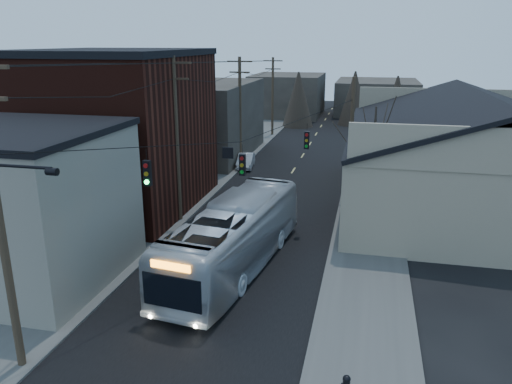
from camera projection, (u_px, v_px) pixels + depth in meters
road_surface at (290, 176)px, 41.38m from camera, size 9.00×110.00×0.02m
sidewalk_left at (215, 171)px, 42.75m from camera, size 4.00×110.00×0.12m
sidewalk_right at (370, 180)px, 39.98m from camera, size 4.00×110.00×0.12m
building_clapboard at (22, 208)px, 22.69m from camera, size 8.00×8.00×7.00m
building_brick at (116, 133)px, 32.73m from camera, size 10.00×12.00×10.00m
building_left_far at (203, 120)px, 47.98m from camera, size 9.00×14.00×7.00m
warehouse at (472, 168)px, 33.16m from camera, size 16.16×20.60×7.73m
building_far_left at (288, 95)px, 74.42m from camera, size 10.00×12.00×6.00m
building_far_right at (377, 97)px, 76.46m from camera, size 12.00×14.00×5.00m
bare_tree at (372, 167)px, 29.62m from camera, size 0.40×0.40×7.20m
utility_lines at (234, 127)px, 35.13m from camera, size 11.24×45.28×10.50m
bus at (234, 237)px, 24.13m from camera, size 4.45×12.49×3.40m
parked_car at (246, 161)px, 44.13m from camera, size 1.78×3.91×1.24m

